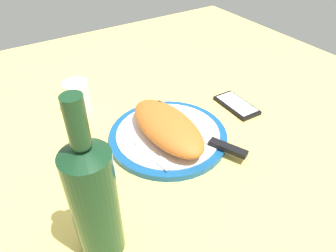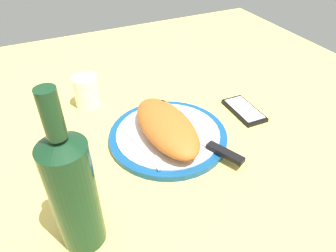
{
  "view_description": "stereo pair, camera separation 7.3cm",
  "coord_description": "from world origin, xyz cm",
  "px_view_note": "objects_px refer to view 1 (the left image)",
  "views": [
    {
      "loc": [
        48.39,
        -31.04,
        48.27
      ],
      "look_at": [
        0.0,
        0.0,
        3.76
      ],
      "focal_mm": 33.45,
      "sensor_mm": 36.0,
      "label": 1
    },
    {
      "loc": [
        51.91,
        -24.69,
        48.27
      ],
      "look_at": [
        0.0,
        0.0,
        3.76
      ],
      "focal_mm": 33.45,
      "sensor_mm": 36.0,
      "label": 2
    }
  ],
  "objects_px": {
    "water_glass": "(78,99)",
    "wine_bottle": "(94,199)",
    "plate": "(168,136)",
    "calzone": "(167,126)",
    "fork": "(148,152)",
    "smartphone": "(237,105)",
    "knife": "(215,143)"
  },
  "relations": [
    {
      "from": "calzone",
      "to": "fork",
      "type": "bearing_deg",
      "value": -67.4
    },
    {
      "from": "calzone",
      "to": "knife",
      "type": "distance_m",
      "value": 0.11
    },
    {
      "from": "calzone",
      "to": "wine_bottle",
      "type": "xyz_separation_m",
      "value": [
        0.17,
        -0.23,
        0.07
      ]
    },
    {
      "from": "calzone",
      "to": "knife",
      "type": "bearing_deg",
      "value": 40.35
    },
    {
      "from": "plate",
      "to": "knife",
      "type": "height_order",
      "value": "knife"
    },
    {
      "from": "fork",
      "to": "smartphone",
      "type": "bearing_deg",
      "value": 98.96
    },
    {
      "from": "smartphone",
      "to": "wine_bottle",
      "type": "relative_size",
      "value": 0.43
    },
    {
      "from": "knife",
      "to": "wine_bottle",
      "type": "xyz_separation_m",
      "value": [
        0.08,
        -0.31,
        0.1
      ]
    },
    {
      "from": "plate",
      "to": "smartphone",
      "type": "relative_size",
      "value": 2.2
    },
    {
      "from": "fork",
      "to": "wine_bottle",
      "type": "height_order",
      "value": "wine_bottle"
    },
    {
      "from": "smartphone",
      "to": "wine_bottle",
      "type": "distance_m",
      "value": 0.52
    },
    {
      "from": "fork",
      "to": "knife",
      "type": "distance_m",
      "value": 0.15
    },
    {
      "from": "smartphone",
      "to": "wine_bottle",
      "type": "xyz_separation_m",
      "value": [
        0.19,
        -0.47,
        0.11
      ]
    },
    {
      "from": "plate",
      "to": "calzone",
      "type": "bearing_deg",
      "value": -42.24
    },
    {
      "from": "plate",
      "to": "water_glass",
      "type": "height_order",
      "value": "water_glass"
    },
    {
      "from": "water_glass",
      "to": "wine_bottle",
      "type": "xyz_separation_m",
      "value": [
        0.4,
        -0.11,
        0.08
      ]
    },
    {
      "from": "calzone",
      "to": "fork",
      "type": "relative_size",
      "value": 1.41
    },
    {
      "from": "water_glass",
      "to": "calzone",
      "type": "bearing_deg",
      "value": 28.65
    },
    {
      "from": "smartphone",
      "to": "fork",
      "type": "bearing_deg",
      "value": -81.04
    },
    {
      "from": "calzone",
      "to": "water_glass",
      "type": "bearing_deg",
      "value": -151.35
    },
    {
      "from": "plate",
      "to": "calzone",
      "type": "height_order",
      "value": "calzone"
    },
    {
      "from": "fork",
      "to": "water_glass",
      "type": "bearing_deg",
      "value": -166.73
    },
    {
      "from": "water_glass",
      "to": "fork",
      "type": "bearing_deg",
      "value": 13.27
    },
    {
      "from": "knife",
      "to": "water_glass",
      "type": "height_order",
      "value": "water_glass"
    },
    {
      "from": "calzone",
      "to": "smartphone",
      "type": "xyz_separation_m",
      "value": [
        -0.02,
        0.24,
        -0.04
      ]
    },
    {
      "from": "plate",
      "to": "smartphone",
      "type": "xyz_separation_m",
      "value": [
        -0.01,
        0.23,
        -0.0
      ]
    },
    {
      "from": "plate",
      "to": "wine_bottle",
      "type": "relative_size",
      "value": 0.95
    },
    {
      "from": "knife",
      "to": "wine_bottle",
      "type": "distance_m",
      "value": 0.33
    },
    {
      "from": "calzone",
      "to": "knife",
      "type": "height_order",
      "value": "calzone"
    },
    {
      "from": "wine_bottle",
      "to": "plate",
      "type": "bearing_deg",
      "value": 126.11
    },
    {
      "from": "water_glass",
      "to": "wine_bottle",
      "type": "distance_m",
      "value": 0.43
    },
    {
      "from": "plate",
      "to": "wine_bottle",
      "type": "height_order",
      "value": "wine_bottle"
    }
  ]
}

